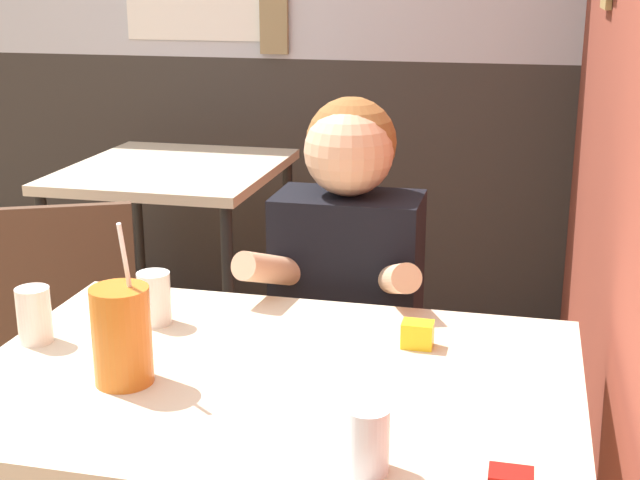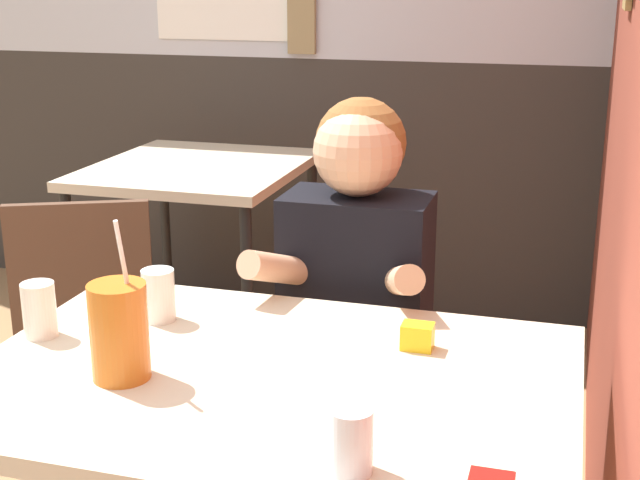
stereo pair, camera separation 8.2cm
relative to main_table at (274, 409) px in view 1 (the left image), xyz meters
name	(u,v)px [view 1 (the left image)]	position (x,y,z in m)	size (l,w,h in m)	color
brick_wall_right	(625,15)	(0.63, 1.03, 0.65)	(0.08, 4.57, 2.70)	brown
main_table	(274,409)	(0.00, 0.00, 0.00)	(1.08, 0.76, 0.77)	beige
background_table	(175,188)	(-0.86, 1.63, -0.01)	(0.75, 0.84, 0.77)	beige
chair_near_window	(70,312)	(-0.87, 0.83, -0.21)	(0.53, 0.53, 0.84)	#4C3323
person_seated	(347,330)	(0.02, 0.56, -0.07)	(0.42, 0.41, 1.19)	black
cocktail_pitcher	(122,335)	(-0.24, -0.09, 0.16)	(0.10, 0.10, 0.29)	#C6661E
glass_near_pitcher	(367,440)	(0.22, -0.28, 0.12)	(0.06, 0.06, 0.10)	silver
glass_center	(154,298)	(-0.30, 0.17, 0.12)	(0.07, 0.07, 0.11)	silver
glass_far_side	(34,315)	(-0.49, 0.03, 0.13)	(0.07, 0.07, 0.11)	silver
condiment_mustard	(417,334)	(0.24, 0.18, 0.10)	(0.06, 0.04, 0.05)	yellow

